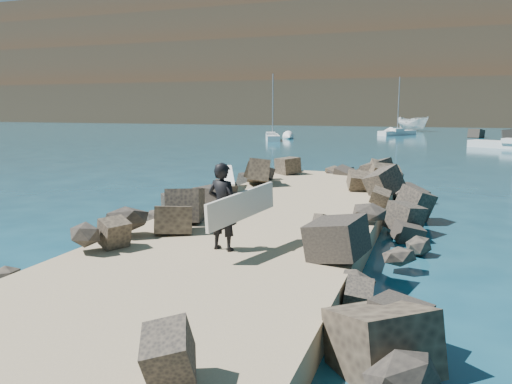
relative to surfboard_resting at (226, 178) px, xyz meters
The scene contains 11 objects.
ground 5.32m from the surfboard_resting, 53.59° to the right, with size 800.00×800.00×0.00m, color #0F384C.
jetty 6.96m from the surfboard_resting, 63.46° to the right, with size 6.00×26.00×0.60m, color #8C7759.
riprap_left 5.72m from the surfboard_resting, 88.05° to the right, with size 2.60×22.00×1.00m, color black.
riprap_right 8.29m from the surfboard_resting, 43.54° to the right, with size 2.60×22.00×1.00m, color black.
headland 157.07m from the surfboard_resting, 85.20° to the left, with size 360.00×140.00×32.00m, color #2D4919.
surfboard_resting is the anchor object (origin of this frame).
boat_imported 68.01m from the surfboard_resting, 86.73° to the left, with size 2.34×6.21×2.40m, color white.
surfer_with_board 8.35m from the surfboard_resting, 66.90° to the right, with size 1.18×2.35×1.95m.
sailboat_b 53.71m from the surfboard_resting, 87.30° to the left, with size 4.80×6.30×7.99m.
sailboat_a 39.18m from the surfboard_resting, 105.27° to the left, with size 3.51×6.40×7.69m.
headland_buildings 152.92m from the surfboard_resting, 82.34° to the left, with size 137.50×30.50×5.00m.
Camera 1 is at (4.41, -13.29, 3.70)m, focal length 35.00 mm.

